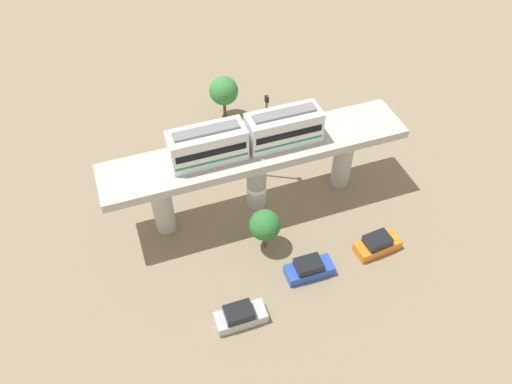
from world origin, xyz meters
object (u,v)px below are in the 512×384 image
train (246,136)px  parked_car_blue (309,269)px  signal_post (266,135)px  parked_car_silver (240,316)px  tree_near_viaduct (265,225)px  parked_car_orange (377,244)px  tree_mid_lot (224,91)px

train → parked_car_blue: (-9.39, -2.47, -8.26)m
parked_car_blue → signal_post: size_ratio=0.42×
parked_car_silver → tree_near_viaduct: size_ratio=0.95×
parked_car_silver → tree_near_viaduct: bearing=-34.2°
parked_car_blue → parked_car_orange: (0.35, -6.91, 0.00)m
parked_car_blue → parked_car_silver: bearing=109.6°
parked_car_silver → parked_car_orange: size_ratio=0.97×
parked_car_blue → parked_car_orange: bearing=-85.8°
parked_car_silver → train: bearing=-21.0°
train → signal_post: bearing=-42.6°
tree_mid_lot → parked_car_silver: bearing=165.5°
train → tree_near_viaduct: (-5.25, 0.14, -5.98)m
parked_car_blue → signal_post: (12.79, -0.65, 4.82)m
train → tree_mid_lot: (14.26, -2.06, -5.35)m
tree_mid_lot → signal_post: size_ratio=0.53×
tree_near_viaduct → signal_post: bearing=-20.7°
parked_car_blue → parked_car_orange: same height
parked_car_silver → parked_car_blue: same height
parked_car_orange → parked_car_silver: bearing=95.8°
parked_car_silver → tree_mid_lot: 27.01m
tree_near_viaduct → tree_mid_lot: size_ratio=0.84×
parked_car_orange → parked_car_blue: bearing=87.8°
parked_car_blue → tree_mid_lot: (23.65, 0.41, 2.92)m
parked_car_silver → signal_post: signal_post is taller
parked_car_orange → signal_post: bearing=21.6°
train → parked_car_silver: size_ratio=3.21×
train → tree_near_viaduct: train is taller
tree_mid_lot → signal_post: bearing=-174.4°
train → tree_mid_lot: size_ratio=2.54×
parked_car_blue → tree_near_viaduct: bearing=33.5°
signal_post → parked_car_silver: bearing=152.9°
tree_near_viaduct → train: bearing=-1.5°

